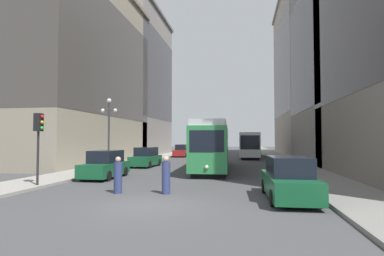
{
  "coord_description": "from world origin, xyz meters",
  "views": [
    {
      "loc": [
        3.55,
        -11.21,
        2.53
      ],
      "look_at": [
        0.29,
        8.11,
        3.29
      ],
      "focal_mm": 28.3,
      "sensor_mm": 36.0,
      "label": 1
    }
  ],
  "objects_px": {
    "streetcar": "(212,145)",
    "parked_car_left_far": "(182,151)",
    "pedestrian_crossing_far": "(166,176)",
    "pedestrian_crossing_near": "(118,176)",
    "lamp_post_left_near": "(109,123)",
    "parked_car_left_mid": "(146,158)",
    "parked_car_left_near": "(105,165)",
    "transit_bus": "(250,144)",
    "parked_car_right_far": "(288,180)",
    "traffic_light_near_left": "(39,130)"
  },
  "relations": [
    {
      "from": "parked_car_right_far",
      "to": "parked_car_left_far",
      "type": "distance_m",
      "value": 32.85
    },
    {
      "from": "parked_car_left_near",
      "to": "pedestrian_crossing_far",
      "type": "bearing_deg",
      "value": -43.12
    },
    {
      "from": "transit_bus",
      "to": "parked_car_left_near",
      "type": "bearing_deg",
      "value": -110.3
    },
    {
      "from": "parked_car_right_far",
      "to": "parked_car_left_far",
      "type": "bearing_deg",
      "value": -72.89
    },
    {
      "from": "transit_bus",
      "to": "pedestrian_crossing_near",
      "type": "height_order",
      "value": "transit_bus"
    },
    {
      "from": "parked_car_left_mid",
      "to": "lamp_post_left_near",
      "type": "relative_size",
      "value": 0.76
    },
    {
      "from": "streetcar",
      "to": "lamp_post_left_near",
      "type": "xyz_separation_m",
      "value": [
        -8.32,
        -2.25,
        1.83
      ]
    },
    {
      "from": "pedestrian_crossing_near",
      "to": "parked_car_left_near",
      "type": "bearing_deg",
      "value": -54.2
    },
    {
      "from": "transit_bus",
      "to": "pedestrian_crossing_near",
      "type": "bearing_deg",
      "value": -101.14
    },
    {
      "from": "streetcar",
      "to": "parked_car_right_far",
      "type": "distance_m",
      "value": 13.1
    },
    {
      "from": "parked_car_left_near",
      "to": "parked_car_left_mid",
      "type": "height_order",
      "value": "same"
    },
    {
      "from": "streetcar",
      "to": "parked_car_left_mid",
      "type": "xyz_separation_m",
      "value": [
        -6.42,
        1.69,
        -1.26
      ]
    },
    {
      "from": "transit_bus",
      "to": "pedestrian_crossing_far",
      "type": "xyz_separation_m",
      "value": [
        -4.6,
        -29.64,
        -1.13
      ]
    },
    {
      "from": "streetcar",
      "to": "parked_car_left_far",
      "type": "bearing_deg",
      "value": 106.32
    },
    {
      "from": "transit_bus",
      "to": "parked_car_left_near",
      "type": "distance_m",
      "value": 26.62
    },
    {
      "from": "parked_car_left_far",
      "to": "lamp_post_left_near",
      "type": "height_order",
      "value": "lamp_post_left_near"
    },
    {
      "from": "streetcar",
      "to": "pedestrian_crossing_far",
      "type": "relative_size",
      "value": 7.57
    },
    {
      "from": "parked_car_left_far",
      "to": "traffic_light_near_left",
      "type": "distance_m",
      "value": 30.08
    },
    {
      "from": "parked_car_left_near",
      "to": "parked_car_right_far",
      "type": "xyz_separation_m",
      "value": [
        10.88,
        -5.45,
        0.0
      ]
    },
    {
      "from": "transit_bus",
      "to": "pedestrian_crossing_near",
      "type": "distance_m",
      "value": 30.66
    },
    {
      "from": "parked_car_left_mid",
      "to": "pedestrian_crossing_near",
      "type": "bearing_deg",
      "value": -74.74
    },
    {
      "from": "transit_bus",
      "to": "traffic_light_near_left",
      "type": "relative_size",
      "value": 3.2
    },
    {
      "from": "transit_bus",
      "to": "parked_car_right_far",
      "type": "distance_m",
      "value": 30.11
    },
    {
      "from": "parked_car_left_mid",
      "to": "pedestrian_crossing_far",
      "type": "xyz_separation_m",
      "value": [
        5.43,
        -13.51,
        -0.02
      ]
    },
    {
      "from": "transit_bus",
      "to": "pedestrian_crossing_far",
      "type": "distance_m",
      "value": 30.02
    },
    {
      "from": "parked_car_left_mid",
      "to": "parked_car_left_far",
      "type": "height_order",
      "value": "same"
    },
    {
      "from": "pedestrian_crossing_near",
      "to": "traffic_light_near_left",
      "type": "height_order",
      "value": "traffic_light_near_left"
    },
    {
      "from": "pedestrian_crossing_far",
      "to": "pedestrian_crossing_near",
      "type": "bearing_deg",
      "value": -33.79
    },
    {
      "from": "lamp_post_left_near",
      "to": "transit_bus",
      "type": "bearing_deg",
      "value": 59.28
    },
    {
      "from": "streetcar",
      "to": "traffic_light_near_left",
      "type": "relative_size",
      "value": 3.53
    },
    {
      "from": "pedestrian_crossing_near",
      "to": "traffic_light_near_left",
      "type": "relative_size",
      "value": 0.46
    },
    {
      "from": "parked_car_right_far",
      "to": "traffic_light_near_left",
      "type": "relative_size",
      "value": 1.29
    },
    {
      "from": "pedestrian_crossing_far",
      "to": "traffic_light_near_left",
      "type": "distance_m",
      "value": 7.48
    },
    {
      "from": "streetcar",
      "to": "parked_car_left_far",
      "type": "xyz_separation_m",
      "value": [
        -6.42,
        18.75,
        -1.26
      ]
    },
    {
      "from": "transit_bus",
      "to": "pedestrian_crossing_far",
      "type": "bearing_deg",
      "value": -96.97
    },
    {
      "from": "parked_car_left_far",
      "to": "pedestrian_crossing_far",
      "type": "bearing_deg",
      "value": -79.22
    },
    {
      "from": "transit_bus",
      "to": "parked_car_left_mid",
      "type": "relative_size",
      "value": 2.74
    },
    {
      "from": "streetcar",
      "to": "parked_car_left_far",
      "type": "relative_size",
      "value": 2.74
    },
    {
      "from": "transit_bus",
      "to": "pedestrian_crossing_near",
      "type": "relative_size",
      "value": 7.0
    },
    {
      "from": "parked_car_left_mid",
      "to": "parked_car_left_far",
      "type": "xyz_separation_m",
      "value": [
        -0.0,
        17.05,
        0.0
      ]
    },
    {
      "from": "pedestrian_crossing_near",
      "to": "pedestrian_crossing_far",
      "type": "bearing_deg",
      "value": -169.85
    },
    {
      "from": "parked_car_left_near",
      "to": "parked_car_left_mid",
      "type": "bearing_deg",
      "value": 89.58
    },
    {
      "from": "streetcar",
      "to": "transit_bus",
      "type": "bearing_deg",
      "value": 75.98
    },
    {
      "from": "parked_car_right_far",
      "to": "lamp_post_left_near",
      "type": "xyz_separation_m",
      "value": [
        -12.78,
        10.0,
        3.09
      ]
    },
    {
      "from": "parked_car_left_mid",
      "to": "parked_car_left_near",
      "type": "bearing_deg",
      "value": -87.63
    },
    {
      "from": "streetcar",
      "to": "parked_car_left_near",
      "type": "height_order",
      "value": "streetcar"
    },
    {
      "from": "pedestrian_crossing_near",
      "to": "lamp_post_left_near",
      "type": "xyz_separation_m",
      "value": [
        -5.04,
        9.78,
        3.13
      ]
    },
    {
      "from": "transit_bus",
      "to": "parked_car_right_far",
      "type": "height_order",
      "value": "transit_bus"
    },
    {
      "from": "transit_bus",
      "to": "parked_car_left_near",
      "type": "xyz_separation_m",
      "value": [
        -10.03,
        -24.63,
        -1.1
      ]
    },
    {
      "from": "streetcar",
      "to": "parked_car_left_far",
      "type": "height_order",
      "value": "streetcar"
    }
  ]
}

